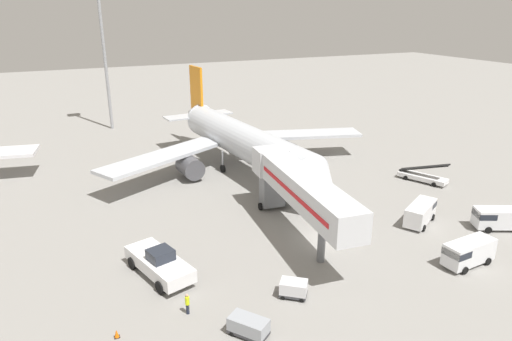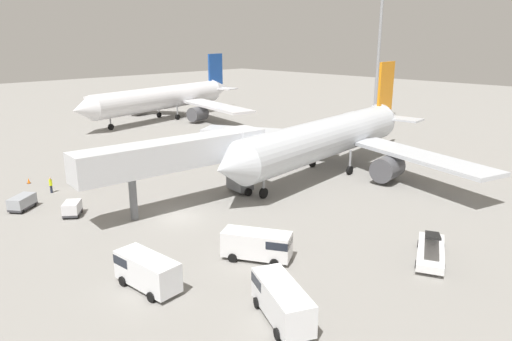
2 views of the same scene
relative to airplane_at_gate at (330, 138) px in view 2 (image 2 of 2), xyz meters
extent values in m
plane|color=gray|center=(-0.57, -22.19, -4.28)|extent=(300.00, 300.00, 0.00)
cylinder|color=silver|center=(0.12, -1.30, 0.14)|extent=(7.44, 30.05, 4.62)
cone|color=silver|center=(1.72, -17.85, 0.14)|extent=(4.84, 3.94, 4.53)
cone|color=silver|center=(-1.56, 16.23, 0.49)|extent=(4.89, 5.87, 4.39)
cube|color=orange|center=(-1.43, 14.87, 4.76)|extent=(0.77, 4.32, 7.39)
cube|color=silver|center=(1.37, 14.75, 0.72)|extent=(5.82, 3.65, 0.24)
cube|color=silver|center=(-4.15, 14.22, 0.72)|extent=(5.82, 3.65, 0.24)
cube|color=silver|center=(10.48, 2.41, -0.90)|extent=(19.01, 9.40, 0.44)
cube|color=silver|center=(-10.75, 0.36, -0.90)|extent=(18.45, 12.38, 0.44)
cylinder|color=#4C4C51|center=(7.45, 1.02, -2.57)|extent=(3.11, 3.86, 2.78)
cylinder|color=#4C4C51|center=(-7.50, -0.42, -2.57)|extent=(3.11, 3.86, 2.78)
cylinder|color=gray|center=(1.23, -12.84, -2.49)|extent=(0.28, 0.28, 2.49)
cylinder|color=black|center=(1.23, -12.84, -3.73)|extent=(0.45, 1.13, 1.10)
cylinder|color=gray|center=(2.60, 0.74, -2.49)|extent=(0.28, 0.28, 2.49)
cylinder|color=black|center=(2.60, 0.74, -3.73)|extent=(0.45, 1.13, 1.10)
cylinder|color=gray|center=(-2.69, 0.23, -2.49)|extent=(0.28, 0.28, 2.49)
cylinder|color=black|center=(-2.69, 0.23, -3.73)|extent=(0.45, 1.13, 1.10)
cube|color=silver|center=(-2.71, -21.94, 1.19)|extent=(4.70, 17.61, 2.70)
cube|color=red|center=(-4.22, -21.79, 1.19)|extent=(1.48, 14.55, 0.44)
cube|color=silver|center=(-1.79, -12.68, 1.19)|extent=(3.71, 3.13, 2.84)
cube|color=#232833|center=(-1.66, -11.39, 1.44)|extent=(3.31, 0.56, 0.90)
cube|color=slate|center=(-1.85, -13.28, -2.02)|extent=(2.72, 2.04, 3.73)
cylinder|color=black|center=(-3.27, -13.14, -3.88)|extent=(0.38, 0.83, 0.80)
cylinder|color=black|center=(-0.43, -13.42, -3.88)|extent=(0.38, 0.83, 0.80)
cylinder|color=slate|center=(-3.05, -25.40, -2.22)|extent=(0.70, 0.70, 4.13)
cube|color=white|center=(-16.70, -21.58, -3.17)|extent=(4.67, 7.88, 1.12)
cube|color=#232833|center=(-16.59, -21.94, -2.17)|extent=(2.33, 2.26, 0.90)
cylinder|color=black|center=(-14.79, -23.54, -3.73)|extent=(0.69, 1.17, 1.10)
cylinder|color=black|center=(-17.27, -24.26, -3.73)|extent=(0.69, 1.17, 1.10)
cylinder|color=black|center=(-16.13, -18.91, -3.73)|extent=(0.69, 1.17, 1.10)
cylinder|color=black|center=(-18.61, -19.63, -3.73)|extent=(0.69, 1.17, 1.10)
cube|color=white|center=(19.79, -13.98, -3.71)|extent=(4.26, 6.42, 0.55)
cube|color=black|center=(19.79, -13.98, -2.33)|extent=(3.50, 6.11, 2.16)
cylinder|color=black|center=(21.37, -15.31, -3.98)|extent=(0.45, 0.64, 0.60)
cylinder|color=black|center=(19.73, -16.04, -3.98)|extent=(0.45, 0.64, 0.60)
cylinder|color=black|center=(19.85, -11.92, -3.98)|extent=(0.45, 0.64, 0.60)
cylinder|color=black|center=(18.21, -12.66, -3.98)|extent=(0.45, 0.64, 0.60)
cube|color=white|center=(10.56, -23.21, -3.05)|extent=(5.38, 4.13, 1.89)
cube|color=#1E232D|center=(12.08, -22.36, -2.63)|extent=(2.36, 2.45, 0.61)
cylinder|color=black|center=(11.50, -21.65, -3.94)|extent=(0.76, 0.63, 0.68)
cylinder|color=black|center=(12.38, -23.21, -3.94)|extent=(0.76, 0.63, 0.68)
cylinder|color=black|center=(8.73, -23.21, -3.94)|extent=(0.76, 0.63, 0.68)
cylinder|color=black|center=(9.61, -24.77, -3.94)|extent=(0.76, 0.63, 0.68)
cube|color=white|center=(17.16, -27.73, -3.03)|extent=(5.74, 4.06, 1.94)
cube|color=#1E232D|center=(15.49, -26.93, -2.60)|extent=(2.41, 2.50, 0.62)
cylinder|color=black|center=(15.24, -27.83, -3.94)|extent=(0.76, 0.60, 0.68)
cylinder|color=black|center=(16.03, -26.18, -3.94)|extent=(0.76, 0.60, 0.68)
cylinder|color=black|center=(18.29, -29.28, -3.94)|extent=(0.76, 0.60, 0.68)
cylinder|color=black|center=(19.08, -27.63, -3.94)|extent=(0.76, 0.60, 0.68)
cube|color=white|center=(8.45, -31.30, -3.01)|extent=(5.08, 2.20, 1.98)
cube|color=#1E232D|center=(6.77, -31.43, -2.57)|extent=(1.72, 1.98, 0.63)
cylinder|color=black|center=(6.98, -32.30, -3.94)|extent=(0.70, 0.38, 0.68)
cylinder|color=black|center=(6.85, -30.53, -3.94)|extent=(0.70, 0.38, 0.68)
cylinder|color=black|center=(10.05, -32.07, -3.94)|extent=(0.70, 0.38, 0.68)
cylinder|color=black|center=(9.92, -30.31, -3.94)|extent=(0.70, 0.38, 0.68)
cube|color=#38383D|center=(-7.87, -29.04, -3.99)|extent=(2.49, 2.37, 0.22)
cube|color=silver|center=(-7.87, -29.04, -3.41)|extent=(2.49, 2.37, 0.96)
cylinder|color=black|center=(-6.90, -29.00, -4.10)|extent=(0.36, 0.32, 0.36)
cylinder|color=black|center=(-7.69, -29.99, -4.10)|extent=(0.36, 0.32, 0.36)
cylinder|color=black|center=(-8.06, -28.09, -4.10)|extent=(0.36, 0.32, 0.36)
cylinder|color=black|center=(-8.84, -29.09, -4.10)|extent=(0.36, 0.32, 0.36)
cube|color=#38383D|center=(-12.91, -31.70, -3.99)|extent=(2.76, 3.03, 0.22)
cube|color=#999EA5|center=(-12.91, -31.70, -3.40)|extent=(2.76, 3.03, 0.96)
cylinder|color=black|center=(-14.00, -31.32, -4.10)|extent=(0.31, 0.36, 0.36)
cylinder|color=black|center=(-12.95, -30.55, -4.10)|extent=(0.31, 0.36, 0.36)
cylinder|color=black|center=(-12.87, -32.86, -4.10)|extent=(0.31, 0.36, 0.36)
cylinder|color=black|center=(-11.82, -32.09, -4.10)|extent=(0.31, 0.36, 0.36)
cylinder|color=#1E2333|center=(-16.06, -27.64, -3.87)|extent=(0.34, 0.34, 0.82)
cylinder|color=#D8EA19|center=(-16.06, -27.64, -3.14)|extent=(0.46, 0.46, 0.65)
sphere|color=tan|center=(-16.06, -27.64, -2.69)|extent=(0.22, 0.22, 0.22)
cube|color=black|center=(-21.27, -28.09, -4.27)|extent=(0.39, 0.39, 0.03)
cone|color=orange|center=(-21.27, -28.09, -3.97)|extent=(0.34, 0.34, 0.58)
cylinder|color=silver|center=(-46.39, 6.89, 0.08)|extent=(10.76, 32.70, 4.49)
cone|color=silver|center=(-42.84, -10.90, 0.08)|extent=(5.07, 4.63, 4.40)
cone|color=silver|center=(-50.16, 25.73, 0.41)|extent=(5.35, 6.70, 4.26)
cube|color=#1947A3|center=(-49.87, 24.27, 4.57)|extent=(1.27, 4.68, 7.18)
cube|color=silver|center=(-47.14, 24.37, 0.64)|extent=(5.95, 4.40, 0.24)
cube|color=silver|center=(-52.42, 23.32, 0.64)|extent=(5.95, 4.40, 0.24)
cube|color=silver|center=(-35.64, 12.07, -0.93)|extent=(20.95, 8.41, 0.44)
cube|color=silver|center=(-58.32, 7.54, -0.93)|extent=(19.66, 15.14, 0.44)
cylinder|color=#4C4C51|center=(-38.80, 10.15, -2.57)|extent=(3.34, 3.97, 2.70)
cylinder|color=#4C4C51|center=(-54.66, 6.98, -2.57)|extent=(3.34, 3.97, 2.70)
cylinder|color=gray|center=(-43.91, -5.52, -2.50)|extent=(0.28, 0.28, 2.46)
cylinder|color=black|center=(-43.91, -5.52, -3.73)|extent=(0.56, 1.15, 1.10)
cylinder|color=gray|center=(-44.24, 9.31, -2.50)|extent=(0.28, 0.28, 2.46)
cylinder|color=black|center=(-44.24, 9.31, -3.73)|extent=(0.56, 1.15, 1.10)
cylinder|color=gray|center=(-49.31, 8.29, -2.50)|extent=(0.28, 0.28, 2.46)
cylinder|color=black|center=(-49.31, 8.29, -3.73)|extent=(0.56, 1.15, 1.10)
cylinder|color=#93969B|center=(-12.95, 31.65, 11.47)|extent=(0.56, 0.56, 31.51)
camera|label=1|loc=(-23.33, -55.57, 17.21)|focal=32.05mm
camera|label=2|loc=(33.33, -46.09, 11.83)|focal=33.11mm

